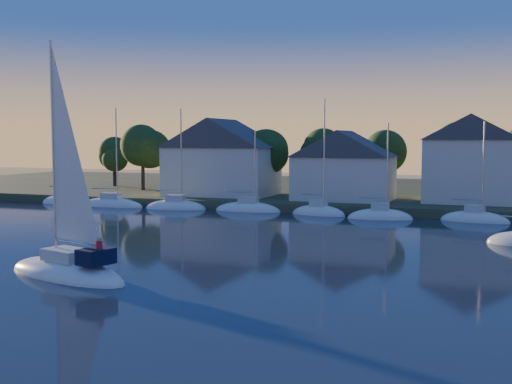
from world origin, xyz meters
The scene contains 8 objects.
shoreline_land centered at (0.00, 75.00, 0.00)m, with size 160.00×50.00×2.00m, color #323E24.
wooden_dock centered at (0.00, 52.00, 0.00)m, with size 120.00×3.00×1.00m, color brown.
clubhouse_west centered at (-22.00, 58.00, 5.93)m, with size 13.65×9.45×9.64m.
clubhouse_centre centered at (-6.00, 57.00, 5.13)m, with size 11.55×8.40×8.08m.
clubhouse_east centered at (8.00, 59.00, 6.00)m, with size 10.50×8.40×9.80m.
tree_line centered at (2.00, 63.00, 7.18)m, with size 93.40×5.40×8.90m.
moored_fleet centered at (-12.00, 49.00, 0.10)m, with size 63.50×2.40×12.05m.
hero_sailboat centered at (-12.88, 14.30, 0.62)m, with size 10.17×5.70×14.96m.
Camera 1 is at (10.54, -16.69, 8.12)m, focal length 45.00 mm.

